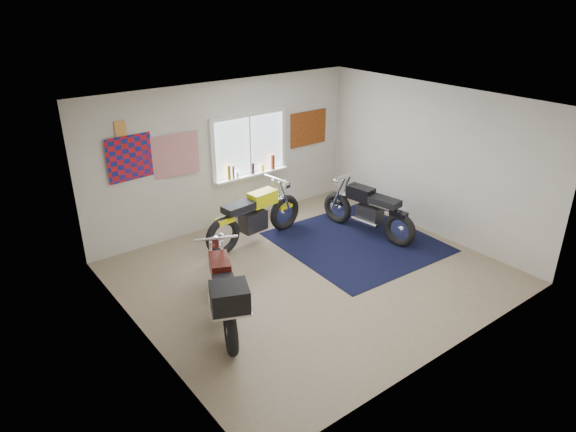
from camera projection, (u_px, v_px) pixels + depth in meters
ground at (311, 273)px, 8.19m from camera, size 5.50×5.50×0.00m
room_shell at (314, 177)px, 7.52m from camera, size 5.50×5.50×5.50m
navy_rug at (357, 242)px, 9.19m from camera, size 2.61×2.71×0.01m
window_assembly at (250, 150)px, 9.70m from camera, size 1.66×0.17×1.26m
oil_bottles at (253, 167)px, 9.80m from camera, size 1.08×0.09×0.30m
flag_display at (120, 129)px, 8.05m from camera, size 1.60×0.10×1.17m
triumph_poster at (308, 128)px, 10.43m from camera, size 0.90×0.03×0.70m
yellow_triumph at (255, 217)px, 9.05m from camera, size 2.12×0.64×1.07m
black_chrome_bike at (368, 211)px, 9.33m from camera, size 0.62×2.02×1.04m
maroon_tourer at (224, 293)px, 6.69m from camera, size 1.09×1.95×1.03m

